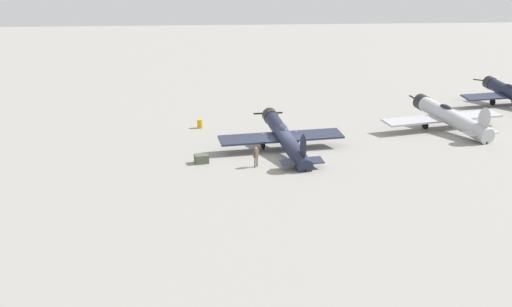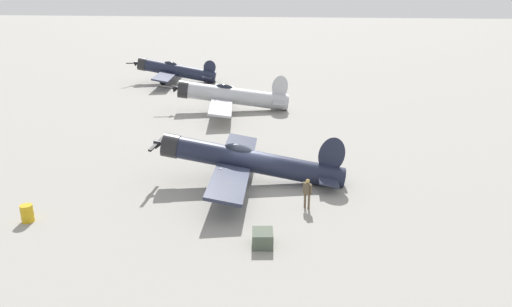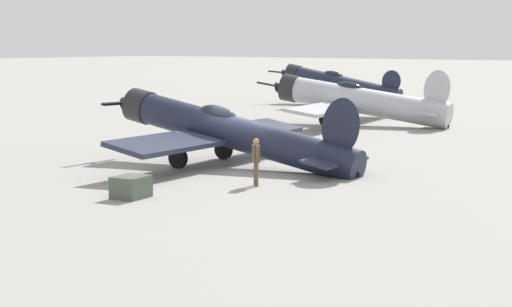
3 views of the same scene
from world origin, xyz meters
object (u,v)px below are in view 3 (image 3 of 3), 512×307
at_px(airplane_mid_apron, 357,101).
at_px(airplane_far_line, 338,85).
at_px(airplane_foreground, 229,132).
at_px(equipment_crate, 131,187).
at_px(ground_crew_mechanic, 256,157).

xyz_separation_m(airplane_mid_apron, airplane_far_line, (13.57, 9.69, 0.09)).
relative_size(airplane_foreground, airplane_mid_apron, 0.82).
bearing_deg(airplane_foreground, airplane_mid_apron, -80.02).
relative_size(airplane_foreground, equipment_crate, 9.34).
height_order(airplane_far_line, ground_crew_mechanic, airplane_far_line).
bearing_deg(airplane_foreground, ground_crew_mechanic, 135.17).
bearing_deg(airplane_mid_apron, ground_crew_mechanic, 101.48).
bearing_deg(airplane_far_line, ground_crew_mechanic, 110.05).
bearing_deg(equipment_crate, airplane_foreground, 14.74).
height_order(airplane_foreground, ground_crew_mechanic, airplane_foreground).
relative_size(airplane_mid_apron, ground_crew_mechanic, 8.38).
bearing_deg(airplane_mid_apron, equipment_crate, 94.43).
distance_m(airplane_foreground, equipment_crate, 7.51).
height_order(airplane_far_line, equipment_crate, airplane_far_line).
relative_size(airplane_foreground, ground_crew_mechanic, 6.91).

